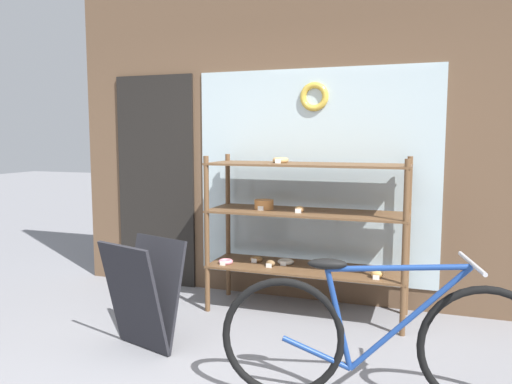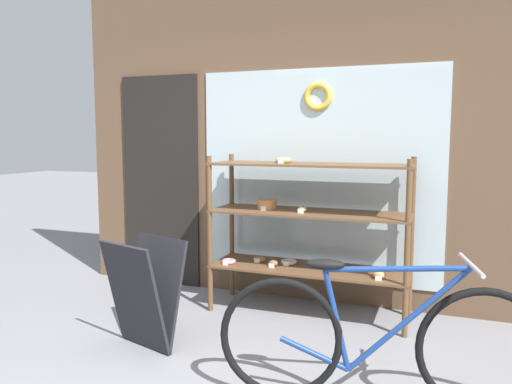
# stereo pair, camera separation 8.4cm
# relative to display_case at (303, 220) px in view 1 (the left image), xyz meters

# --- Properties ---
(storefront_facade) EXTENTS (4.41, 0.13, 3.81)m
(storefront_facade) POSITION_rel_display_case_xyz_m (-0.24, 0.40, 1.03)
(storefront_facade) COLOR brown
(storefront_facade) RESTS_ON ground_plane
(display_case) EXTENTS (1.66, 0.52, 1.34)m
(display_case) POSITION_rel_display_case_xyz_m (0.00, 0.00, 0.00)
(display_case) COLOR brown
(display_case) RESTS_ON ground_plane
(bicycle) EXTENTS (1.77, 0.52, 0.84)m
(bicycle) POSITION_rel_display_case_xyz_m (0.76, -1.28, -0.43)
(bicycle) COLOR black
(bicycle) RESTS_ON ground_plane
(sandwich_board) EXTENTS (0.59, 0.51, 0.77)m
(sandwich_board) POSITION_rel_display_case_xyz_m (-0.89, -1.08, -0.41)
(sandwich_board) COLOR #232328
(sandwich_board) RESTS_ON ground_plane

